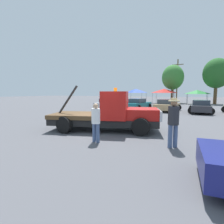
# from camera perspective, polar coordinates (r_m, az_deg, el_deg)

# --- Properties ---
(ground_plane) EXTENTS (160.00, 160.00, 0.00)m
(ground_plane) POSITION_cam_1_polar(r_m,az_deg,el_deg) (9.90, -2.62, -5.91)
(ground_plane) COLOR #545459
(tow_truck) EXTENTS (6.31, 3.77, 2.51)m
(tow_truck) POSITION_cam_1_polar(r_m,az_deg,el_deg) (9.68, -0.52, -0.60)
(tow_truck) COLOR black
(tow_truck) RESTS_ON ground
(person_near_truck) EXTENTS (0.42, 0.42, 1.90)m
(person_near_truck) POSITION_cam_1_polar(r_m,az_deg,el_deg) (7.02, 19.42, -2.06)
(person_near_truck) COLOR #475B84
(person_near_truck) RESTS_ON ground
(person_at_hood) EXTENTS (0.37, 0.37, 1.66)m
(person_at_hood) POSITION_cam_1_polar(r_m,az_deg,el_deg) (7.40, -5.30, -2.59)
(person_at_hood) COLOR #475B84
(person_at_hood) RESTS_ON ground
(parked_car_silver) EXTENTS (2.72, 4.75, 1.34)m
(parked_car_silver) POSITION_cam_1_polar(r_m,az_deg,el_deg) (22.69, -0.96, 2.73)
(parked_car_silver) COLOR #B7B7BC
(parked_car_silver) RESTS_ON ground
(parked_car_teal) EXTENTS (2.85, 4.84, 1.34)m
(parked_car_teal) POSITION_cam_1_polar(r_m,az_deg,el_deg) (22.19, 8.34, 2.58)
(parked_car_teal) COLOR #196670
(parked_car_teal) RESTS_ON ground
(parked_car_tan) EXTENTS (2.83, 4.59, 1.34)m
(parked_car_tan) POSITION_cam_1_polar(r_m,az_deg,el_deg) (20.64, 17.57, 2.06)
(parked_car_tan) COLOR tan
(parked_car_tan) RESTS_ON ground
(parked_car_charcoal) EXTENTS (2.37, 4.28, 1.34)m
(parked_car_charcoal) POSITION_cam_1_polar(r_m,az_deg,el_deg) (20.17, 26.99, 1.56)
(parked_car_charcoal) COLOR #2D2D33
(parked_car_charcoal) RESTS_ON ground
(canopy_tent_blue) EXTENTS (3.45, 3.45, 2.84)m
(canopy_tent_blue) POSITION_cam_1_polar(r_m,az_deg,el_deg) (36.11, 7.86, 6.88)
(canopy_tent_blue) COLOR #9E9EA3
(canopy_tent_blue) RESTS_ON ground
(canopy_tent_red) EXTENTS (3.62, 3.62, 2.81)m
(canopy_tent_red) POSITION_cam_1_polar(r_m,az_deg,el_deg) (34.74, 16.61, 6.65)
(canopy_tent_red) COLOR #9E9EA3
(canopy_tent_red) RESTS_ON ground
(canopy_tent_green) EXTENTS (3.27, 3.27, 2.54)m
(canopy_tent_green) POSITION_cam_1_polar(r_m,az_deg,el_deg) (34.63, 26.06, 5.89)
(canopy_tent_green) COLOR #9E9EA3
(canopy_tent_green) RESTS_ON ground
(tree_left) EXTENTS (4.55, 4.55, 8.12)m
(tree_left) POSITION_cam_1_polar(r_m,az_deg,el_deg) (36.75, 30.98, 10.74)
(tree_left) COLOR brown
(tree_left) RESTS_ON ground
(tree_center) EXTENTS (4.24, 4.24, 7.57)m
(tree_center) POSITION_cam_1_polar(r_m,az_deg,el_deg) (37.67, 19.24, 10.59)
(tree_center) COLOR brown
(tree_center) RESTS_ON ground
(traffic_cone) EXTENTS (0.40, 0.40, 0.55)m
(traffic_cone) POSITION_cam_1_polar(r_m,az_deg,el_deg) (13.84, -7.83, -1.35)
(traffic_cone) COLOR black
(traffic_cone) RESTS_ON ground
(utility_pole) EXTENTS (2.20, 0.24, 8.84)m
(utility_pole) POSITION_cam_1_polar(r_m,az_deg,el_deg) (39.09, 20.52, 9.80)
(utility_pole) COLOR brown
(utility_pole) RESTS_ON ground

